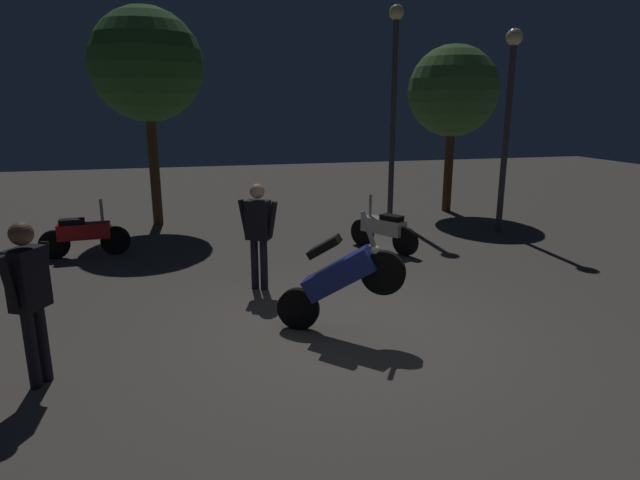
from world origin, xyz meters
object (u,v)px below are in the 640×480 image
Objects in this scene: person_bystander_far at (258,227)px; streetlamp_near at (394,88)px; person_rider_beside at (29,290)px; motorcycle_red_parked_right at (84,235)px; motorcycle_white_parked_left at (383,229)px; motorcycle_blue_foreground at (339,278)px; streetlamp_far at (509,104)px.

person_bystander_far is 6.55m from streetlamp_near.
motorcycle_red_parked_right is at bearing -57.90° from person_rider_beside.
person_rider_beside is 3.61m from person_bystander_far.
motorcycle_white_parked_left is 0.29× the size of streetlamp_near.
streetlamp_near reaches higher than motorcycle_white_parked_left.
motorcycle_red_parked_right is at bearing 157.23° from motorcycle_blue_foreground.
streetlamp_near is (3.32, 6.57, 2.53)m from motorcycle_blue_foreground.
person_rider_beside reaches higher than motorcycle_blue_foreground.
motorcycle_red_parked_right is at bearing -165.06° from streetlamp_near.
person_rider_beside reaches higher than person_bystander_far.
person_bystander_far is (-2.76, -1.70, 0.58)m from motorcycle_white_parked_left.
motorcycle_blue_foreground is at bearing 120.48° from motorcycle_white_parked_left.
person_rider_beside is at bearing 96.43° from motorcycle_white_parked_left.
motorcycle_white_parked_left is at bearing 89.61° from motorcycle_blue_foreground.
motorcycle_blue_foreground is 0.37× the size of streetlamp_far.
streetlamp_far reaches higher than motorcycle_white_parked_left.
motorcycle_red_parked_right is 0.98× the size of person_bystander_far.
motorcycle_red_parked_right is at bearing 49.23° from motorcycle_white_parked_left.
motorcycle_white_parked_left is 0.89× the size of motorcycle_red_parked_right.
streetlamp_far reaches higher than motorcycle_blue_foreground.
motorcycle_blue_foreground is at bearing -143.92° from person_rider_beside.
person_rider_beside reaches higher than motorcycle_white_parked_left.
motorcycle_blue_foreground is at bearing -116.78° from streetlamp_near.
person_bystander_far is at bearing -45.29° from motorcycle_red_parked_right.
person_bystander_far is at bearing 90.98° from motorcycle_white_parked_left.
motorcycle_blue_foreground is 2.11m from person_bystander_far.
motorcycle_red_parked_right is 9.32m from streetlamp_far.
motorcycle_blue_foreground is 7.27m from streetlamp_far.
streetlamp_far reaches higher than person_rider_beside.
person_bystander_far is 0.38× the size of streetlamp_far.
streetlamp_near is (6.74, 7.03, 2.22)m from person_rider_beside.
streetlamp_near reaches higher than motorcycle_red_parked_right.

